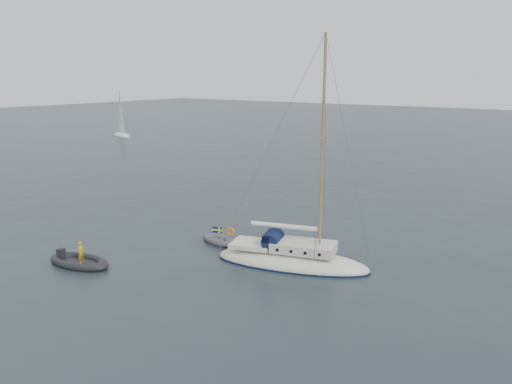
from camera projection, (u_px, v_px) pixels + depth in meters
The scene contains 5 objects.
ground at pixel (271, 258), 29.67m from camera, with size 300.00×300.00×0.00m, color black.
sailboat at pixel (292, 248), 28.33m from camera, with size 9.35×2.80×13.31m.
dinghy at pixel (218, 240), 32.30m from camera, with size 2.69×1.22×0.39m.
rib at pixel (79, 261), 28.48m from camera, with size 4.04×1.83×1.47m.
distant_yacht_a at pixel (120, 116), 88.39m from camera, with size 6.29×3.36×8.34m.
Camera 1 is at (15.46, -23.34, 10.61)m, focal length 35.00 mm.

